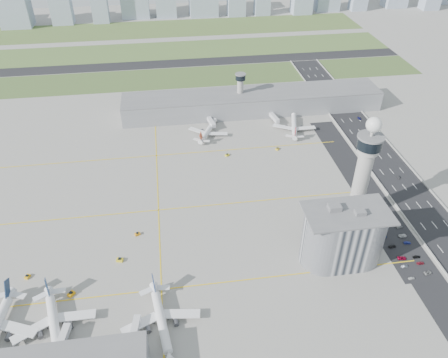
{
  "coord_description": "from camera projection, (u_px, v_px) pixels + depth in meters",
  "views": [
    {
      "loc": [
        -30.17,
        -171.68,
        166.84
      ],
      "look_at": [
        0.0,
        35.0,
        15.0
      ],
      "focal_mm": 35.0,
      "sensor_mm": 36.0,
      "label": 1
    }
  ],
  "objects": [
    {
      "name": "ground",
      "position": [
        233.0,
        238.0,
        239.04
      ],
      "size": [
        1000.0,
        1000.0,
        0.0
      ],
      "primitive_type": "plane",
      "color": "#9F9C94"
    },
    {
      "name": "grass_strip_0",
      "position": [
        175.0,
        78.0,
        416.76
      ],
      "size": [
        480.0,
        50.0,
        0.08
      ],
      "primitive_type": "cube",
      "color": "#46602D",
      "rests_on": "ground"
    },
    {
      "name": "grass_strip_1",
      "position": [
        171.0,
        51.0,
        476.78
      ],
      "size": [
        480.0,
        60.0,
        0.08
      ],
      "primitive_type": "cube",
      "color": "#486630",
      "rests_on": "ground"
    },
    {
      "name": "grass_strip_2",
      "position": [
        168.0,
        28.0,
        540.81
      ],
      "size": [
        480.0,
        70.0,
        0.08
      ],
      "primitive_type": "cube",
      "color": "#567035",
      "rests_on": "ground"
    },
    {
      "name": "runway",
      "position": [
        173.0,
        64.0,
        446.36
      ],
      "size": [
        480.0,
        22.0,
        0.1
      ],
      "primitive_type": "cube",
      "color": "black",
      "rests_on": "ground"
    },
    {
      "name": "highway",
      "position": [
        429.0,
        218.0,
        252.44
      ],
      "size": [
        28.0,
        500.0,
        0.1
      ],
      "primitive_type": "cube",
      "color": "black",
      "rests_on": "ground"
    },
    {
      "name": "barrier_left",
      "position": [
        407.0,
        220.0,
        250.48
      ],
      "size": [
        0.6,
        500.0,
        1.2
      ],
      "primitive_type": "cube",
      "color": "#9E9E99",
      "rests_on": "ground"
    },
    {
      "name": "landside_road",
      "position": [
        396.0,
        234.0,
        241.52
      ],
      "size": [
        18.0,
        260.0,
        0.08
      ],
      "primitive_type": "cube",
      "color": "black",
      "rests_on": "ground"
    },
    {
      "name": "parking_lot",
      "position": [
        403.0,
        250.0,
        231.68
      ],
      "size": [
        20.0,
        44.0,
        0.1
      ],
      "primitive_type": "cube",
      "color": "black",
      "rests_on": "ground"
    },
    {
      "name": "taxiway_line_h_0",
      "position": [
        161.0,
        289.0,
        210.35
      ],
      "size": [
        260.0,
        0.6,
        0.01
      ],
      "primitive_type": "cube",
      "color": "yellow",
      "rests_on": "ground"
    },
    {
      "name": "taxiway_line_h_1",
      "position": [
        158.0,
        210.0,
        258.37
      ],
      "size": [
        260.0,
        0.6,
        0.01
      ],
      "primitive_type": "cube",
      "color": "yellow",
      "rests_on": "ground"
    },
    {
      "name": "taxiway_line_h_2",
      "position": [
        156.0,
        156.0,
        306.39
      ],
      "size": [
        260.0,
        0.6,
        0.01
      ],
      "primitive_type": "cube",
      "color": "yellow",
      "rests_on": "ground"
    },
    {
      "name": "taxiway_line_v",
      "position": [
        158.0,
        210.0,
        258.37
      ],
      "size": [
        0.6,
        260.0,
        0.01
      ],
      "primitive_type": "cube",
      "color": "yellow",
      "rests_on": "ground"
    },
    {
      "name": "control_tower",
      "position": [
        364.0,
        167.0,
        233.25
      ],
      "size": [
        14.0,
        14.0,
        64.5
      ],
      "color": "#ADAAA5",
      "rests_on": "ground"
    },
    {
      "name": "secondary_tower",
      "position": [
        240.0,
        89.0,
        351.54
      ],
      "size": [
        8.6,
        8.6,
        31.9
      ],
      "color": "#ADAAA5",
      "rests_on": "ground"
    },
    {
      "name": "admin_building",
      "position": [
        343.0,
        236.0,
        218.51
      ],
      "size": [
        42.0,
        24.0,
        33.5
      ],
      "color": "#B2B2B7",
      "rests_on": "ground"
    },
    {
      "name": "terminal_pier",
      "position": [
        252.0,
        102.0,
        357.52
      ],
      "size": [
        210.0,
        32.0,
        15.8
      ],
      "color": "gray",
      "rests_on": "ground"
    },
    {
      "name": "airplane_near_b",
      "position": [
        53.0,
        321.0,
        188.61
      ],
      "size": [
        46.87,
        51.37,
        12.07
      ],
      "primitive_type": null,
      "rotation": [
        0.0,
        0.0,
        -1.3
      ],
      "color": "white",
      "rests_on": "ground"
    },
    {
      "name": "airplane_near_c",
      "position": [
        161.0,
        317.0,
        190.44
      ],
      "size": [
        41.74,
        47.07,
        11.82
      ],
      "primitive_type": null,
      "rotation": [
        0.0,
        0.0,
        -1.42
      ],
      "color": "white",
      "rests_on": "ground"
    },
    {
      "name": "airplane_far_a",
      "position": [
        208.0,
        128.0,
        327.88
      ],
      "size": [
        43.72,
        46.39,
        10.27
      ],
      "primitive_type": null,
      "rotation": [
        0.0,
        0.0,
        1.14
      ],
      "color": "white",
      "rests_on": "ground"
    },
    {
      "name": "airplane_far_b",
      "position": [
        294.0,
        123.0,
        333.36
      ],
      "size": [
        41.74,
        45.93,
        10.89
      ],
      "primitive_type": null,
      "rotation": [
        0.0,
        0.0,
        1.32
      ],
      "color": "white",
      "rests_on": "ground"
    },
    {
      "name": "jet_bridge_near_1",
      "position": [
        58.0,
        356.0,
        178.84
      ],
      "size": [
        5.39,
        14.31,
        5.7
      ],
      "primitive_type": null,
      "rotation": [
        0.0,
        0.0,
        1.4
      ],
      "color": "silver",
      "rests_on": "ground"
    },
    {
      "name": "jet_bridge_near_2",
      "position": [
        132.0,
        347.0,
        182.35
      ],
      "size": [
        5.39,
        14.31,
        5.7
      ],
      "primitive_type": null,
      "rotation": [
        0.0,
        0.0,
        1.4
      ],
      "color": "silver",
      "rests_on": "ground"
    },
    {
      "name": "jet_bridge_far_0",
      "position": [
        209.0,
        120.0,
        343.24
      ],
      "size": [
        5.39,
        14.31,
        5.7
      ],
      "primitive_type": null,
      "rotation": [
        0.0,
        0.0,
        -1.4
      ],
      "color": "silver",
      "rests_on": "ground"
    },
    {
      "name": "jet_bridge_far_1",
      "position": [
        271.0,
        115.0,
        349.08
      ],
      "size": [
        5.39,
        14.31,
        5.7
      ],
      "primitive_type": null,
      "rotation": [
        0.0,
        0.0,
        -1.4
      ],
      "color": "silver",
      "rests_on": "ground"
    },
    {
      "name": "tug_0",
      "position": [
        27.0,
        276.0,
        215.94
      ],
      "size": [
        2.86,
        3.32,
        1.62
      ],
      "primitive_type": null,
      "rotation": [
        0.0,
        0.0,
        -0.4
      ],
      "color": "#EFAA15",
      "rests_on": "ground"
    },
    {
      "name": "tug_1",
      "position": [
        71.0,
        294.0,
        207.13
      ],
      "size": [
        3.82,
        4.0,
        1.92
      ],
      "primitive_type": null,
      "rotation": [
        0.0,
        0.0,
        2.48
      ],
      "color": "orange",
      "rests_on": "ground"
    },
    {
      "name": "tug_2",
      "position": [
        120.0,
        260.0,
        224.89
      ],
      "size": [
        3.74,
        3.03,
        1.9
      ],
      "primitive_type": null,
      "rotation": [
        0.0,
        0.0,
        -1.84
      ],
      "color": "yellow",
      "rests_on": "ground"
    },
    {
      "name": "tug_3",
      "position": [
        137.0,
        234.0,
        240.7
      ],
      "size": [
        3.36,
        2.84,
        1.66
      ],
      "primitive_type": null,
      "rotation": [
        0.0,
        0.0,
        1.93
      ],
      "color": "orange",
      "rests_on": "ground"
    },
    {
      "name": "tug_4",
      "position": [
        227.0,
        155.0,
        305.72
      ],
      "size": [
        3.33,
        3.09,
        1.6
      ],
      "primitive_type": null,
      "rotation": [
        0.0,
        0.0,
        -0.99
      ],
      "color": "gold",
      "rests_on": "ground"
    },
    {
      "name": "tug_5",
      "position": [
        277.0,
        149.0,
        312.28
      ],
      "size": [
        3.26,
        3.32,
        1.6
      ],
      "primitive_type": null,
      "rotation": [
        0.0,
        0.0,
        -0.74
      ],
      "color": "gold",
      "rests_on": "ground"
    },
    {
      "name": "car_lot_0",
      "position": [
        411.0,
        278.0,
        215.31
      ],
      "size": [
        3.31,
        1.47,
        1.11
      ],
      "primitive_type": "imported",
      "rotation": [
        0.0,
        0.0,
        1.62
      ],
      "color": "silver",
      "rests_on": "ground"
    },
    {
      "name": "car_lot_1",
      "position": [
        405.0,
        266.0,
        221.63
      ],
      "size": [
        3.71,
        1.73,
        1.17
      ],
      "primitive_type": "imported",
      "rotation": [
        0.0,
        0.0,
        1.71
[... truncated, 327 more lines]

